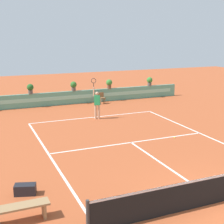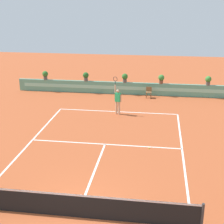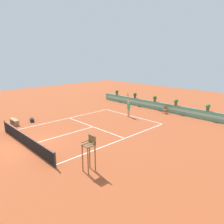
{
  "view_description": "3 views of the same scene",
  "coord_description": "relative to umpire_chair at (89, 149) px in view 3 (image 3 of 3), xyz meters",
  "views": [
    {
      "loc": [
        -6.83,
        -7.44,
        5.25
      ],
      "look_at": [
        0.02,
        8.9,
        1.0
      ],
      "focal_mm": 52.59,
      "sensor_mm": 36.0,
      "label": 1
    },
    {
      "loc": [
        2.72,
        -9.9,
        7.57
      ],
      "look_at": [
        0.02,
        8.9,
        1.0
      ],
      "focal_mm": 53.49,
      "sensor_mm": 36.0,
      "label": 2
    },
    {
      "loc": [
        14.87,
        -5.41,
        6.4
      ],
      "look_at": [
        0.02,
        8.9,
        1.0
      ],
      "focal_mm": 33.64,
      "sensor_mm": 36.0,
      "label": 3
    }
  ],
  "objects": [
    {
      "name": "potted_plant_centre",
      "position": [
        -6.11,
        15.13,
        0.07
      ],
      "size": [
        0.48,
        0.48,
        0.72
      ],
      "color": "#514C47",
      "rests_on": "back_wall_barrier"
    },
    {
      "name": "gear_bag",
      "position": [
        -11.74,
        1.67,
        -1.16
      ],
      "size": [
        0.78,
        0.55,
        0.36
      ],
      "primitive_type": "cube",
      "rotation": [
        0.0,
        0.0,
        -0.3
      ],
      "color": "black",
      "rests_on": "ground"
    },
    {
      "name": "potted_plant_far_right",
      "position": [
        0.46,
        15.13,
        0.07
      ],
      "size": [
        0.48,
        0.48,
        0.72
      ],
      "color": "#514C47",
      "rests_on": "back_wall_barrier"
    },
    {
      "name": "ground_plane",
      "position": [
        -6.11,
        4.74,
        -1.34
      ],
      "size": [
        60.0,
        60.0,
        0.0
      ],
      "primitive_type": "plane",
      "color": "#A84C28"
    },
    {
      "name": "potted_plant_right",
      "position": [
        -3.19,
        15.13,
        0.07
      ],
      "size": [
        0.48,
        0.48,
        0.72
      ],
      "color": "brown",
      "rests_on": "back_wall_barrier"
    },
    {
      "name": "potted_plant_left",
      "position": [
        -9.34,
        15.13,
        0.07
      ],
      "size": [
        0.48,
        0.48,
        0.72
      ],
      "color": "#514C47",
      "rests_on": "back_wall_barrier"
    },
    {
      "name": "umpire_chair",
      "position": [
        0.0,
        0.0,
        0.0
      ],
      "size": [
        0.6,
        0.6,
        2.14
      ],
      "color": "brown",
      "rests_on": "ground"
    },
    {
      "name": "tennis_ball_near_baseline",
      "position": [
        -3.72,
        4.92,
        -1.31
      ],
      "size": [
        0.07,
        0.07,
        0.07
      ],
      "primitive_type": "sphere",
      "color": "#CCE033",
      "rests_on": "ground"
    },
    {
      "name": "potted_plant_far_left",
      "position": [
        -12.81,
        15.13,
        0.07
      ],
      "size": [
        0.48,
        0.48,
        0.72
      ],
      "color": "#514C47",
      "rests_on": "back_wall_barrier"
    },
    {
      "name": "bench_courtside",
      "position": [
        -12.07,
        0.06,
        -0.97
      ],
      "size": [
        1.6,
        0.44,
        0.51
      ],
      "color": "#99754C",
      "rests_on": "ground"
    },
    {
      "name": "tennis_player",
      "position": [
        -6.06,
        10.14,
        -0.29
      ],
      "size": [
        0.59,
        0.33,
        2.58
      ],
      "color": "tan",
      "rests_on": "ground"
    },
    {
      "name": "ball_kid_chair",
      "position": [
        -4.12,
        14.39,
        -0.86
      ],
      "size": [
        0.44,
        0.44,
        0.85
      ],
      "color": "brown",
      "rests_on": "ground"
    },
    {
      "name": "back_wall_barrier",
      "position": [
        -6.11,
        15.12,
        -0.84
      ],
      "size": [
        18.0,
        0.21,
        1.0
      ],
      "color": "#599E84",
      "rests_on": "ground"
    },
    {
      "name": "net",
      "position": [
        -6.11,
        -1.26,
        -0.83
      ],
      "size": [
        8.92,
        0.1,
        1.0
      ],
      "color": "#333333",
      "rests_on": "ground"
    },
    {
      "name": "court_lines",
      "position": [
        -6.11,
        5.45,
        -1.34
      ],
      "size": [
        8.32,
        11.94,
        0.01
      ],
      "color": "white",
      "rests_on": "ground"
    }
  ]
}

